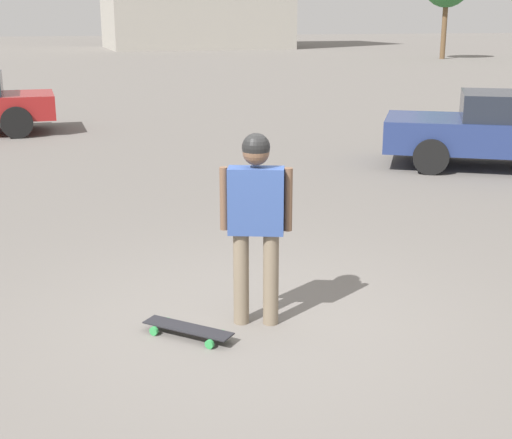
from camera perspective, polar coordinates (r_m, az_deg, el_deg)
name	(u,v)px	position (r m, az deg, el deg)	size (l,w,h in m)	color
ground_plane	(256,323)	(6.46, 0.00, -8.25)	(220.00, 220.00, 0.00)	slate
person	(256,212)	(6.12, 0.00, 0.64)	(0.59, 0.36, 1.71)	#7A6B56
skateboard	(188,329)	(6.19, -5.48, -8.74)	(0.71, 0.71, 0.09)	#232328
car_parked_near	(512,129)	(13.70, 19.82, 6.81)	(4.71, 3.77, 1.36)	navy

